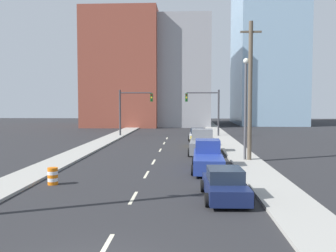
% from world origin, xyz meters
% --- Properties ---
extents(sidewalk_left, '(2.47, 93.69, 0.16)m').
position_xyz_m(sidewalk_left, '(-7.12, 46.84, 0.08)').
color(sidewalk_left, '#9E9B93').
rests_on(sidewalk_left, ground).
extents(sidewalk_right, '(2.47, 93.69, 0.16)m').
position_xyz_m(sidewalk_right, '(7.12, 46.84, 0.08)').
color(sidewalk_right, '#9E9B93').
rests_on(sidewalk_right, ground).
extents(lane_stripe_at_2m, '(0.16, 2.40, 0.01)m').
position_xyz_m(lane_stripe_at_2m, '(0.00, 2.00, 0.00)').
color(lane_stripe_at_2m, beige).
rests_on(lane_stripe_at_2m, ground).
extents(lane_stripe_at_8m, '(0.16, 2.40, 0.01)m').
position_xyz_m(lane_stripe_at_8m, '(0.00, 8.19, 0.00)').
color(lane_stripe_at_8m, beige).
rests_on(lane_stripe_at_8m, ground).
extents(lane_stripe_at_14m, '(0.16, 2.40, 0.01)m').
position_xyz_m(lane_stripe_at_14m, '(0.00, 14.02, 0.00)').
color(lane_stripe_at_14m, beige).
rests_on(lane_stripe_at_14m, ground).
extents(lane_stripe_at_19m, '(0.16, 2.40, 0.01)m').
position_xyz_m(lane_stripe_at_19m, '(0.00, 19.08, 0.00)').
color(lane_stripe_at_19m, beige).
rests_on(lane_stripe_at_19m, ground).
extents(lane_stripe_at_26m, '(0.16, 2.40, 0.01)m').
position_xyz_m(lane_stripe_at_26m, '(0.00, 26.27, 0.00)').
color(lane_stripe_at_26m, beige).
rests_on(lane_stripe_at_26m, ground).
extents(lane_stripe_at_33m, '(0.16, 2.40, 0.01)m').
position_xyz_m(lane_stripe_at_33m, '(0.00, 32.51, 0.00)').
color(lane_stripe_at_33m, beige).
rests_on(lane_stripe_at_33m, ground).
extents(lane_stripe_at_38m, '(0.16, 2.40, 0.01)m').
position_xyz_m(lane_stripe_at_38m, '(0.00, 38.38, 0.00)').
color(lane_stripe_at_38m, beige).
rests_on(lane_stripe_at_38m, ground).
extents(building_brick_left, '(14.00, 16.00, 21.90)m').
position_xyz_m(building_brick_left, '(-9.86, 64.51, 10.95)').
color(building_brick_left, brown).
rests_on(building_brick_left, ground).
extents(building_office_center, '(12.00, 20.00, 20.87)m').
position_xyz_m(building_office_center, '(0.91, 68.51, 10.43)').
color(building_office_center, '#99999E').
rests_on(building_office_center, ground).
extents(building_glass_right, '(13.00, 20.00, 32.02)m').
position_xyz_m(building_glass_right, '(19.53, 72.51, 16.01)').
color(building_glass_right, '#8CADC6').
rests_on(building_glass_right, ground).
extents(traffic_signal_left, '(4.57, 0.35, 6.29)m').
position_xyz_m(traffic_signal_left, '(-5.19, 40.78, 4.09)').
color(traffic_signal_left, '#38383D').
rests_on(traffic_signal_left, ground).
extents(traffic_signal_right, '(4.57, 0.35, 6.29)m').
position_xyz_m(traffic_signal_right, '(5.47, 40.78, 4.09)').
color(traffic_signal_right, '#38383D').
rests_on(traffic_signal_right, ground).
extents(utility_pole_right_mid, '(1.60, 0.32, 10.70)m').
position_xyz_m(utility_pole_right_mid, '(7.37, 19.56, 5.48)').
color(utility_pole_right_mid, brown).
rests_on(utility_pole_right_mid, ground).
extents(traffic_barrel, '(0.56, 0.56, 0.95)m').
position_xyz_m(traffic_barrel, '(-4.88, 10.83, 0.47)').
color(traffic_barrel, orange).
rests_on(traffic_barrel, ground).
extents(street_lamp, '(0.44, 0.44, 7.95)m').
position_xyz_m(street_lamp, '(7.05, 19.69, 4.63)').
color(street_lamp, '#4C4C51').
rests_on(street_lamp, ground).
extents(sedan_navy, '(2.20, 4.49, 1.47)m').
position_xyz_m(sedan_navy, '(4.36, 8.20, 0.67)').
color(sedan_navy, '#141E47').
rests_on(sedan_navy, ground).
extents(pickup_truck_blue, '(2.33, 6.41, 1.98)m').
position_xyz_m(pickup_truck_blue, '(3.98, 15.97, 0.81)').
color(pickup_truck_blue, navy).
rests_on(pickup_truck_blue, ground).
extents(pickup_truck_gray, '(2.56, 5.42, 2.17)m').
position_xyz_m(pickup_truck_gray, '(3.92, 23.89, 0.88)').
color(pickup_truck_gray, slate).
rests_on(pickup_truck_gray, ground).
extents(sedan_yellow, '(2.25, 4.57, 1.49)m').
position_xyz_m(sedan_yellow, '(3.92, 29.78, 0.67)').
color(sedan_yellow, gold).
rests_on(sedan_yellow, ground).
extents(sedan_white, '(2.14, 4.64, 1.47)m').
position_xyz_m(sedan_white, '(3.78, 36.14, 0.67)').
color(sedan_white, silver).
rests_on(sedan_white, ground).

